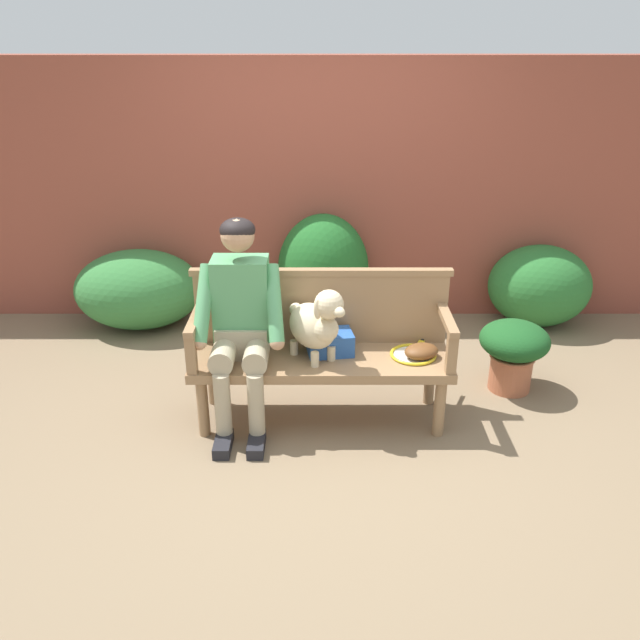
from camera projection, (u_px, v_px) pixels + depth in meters
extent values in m
plane|color=#7A664C|center=(320.00, 417.00, 4.28)|extent=(40.00, 40.00, 0.00)
cube|color=brown|center=(320.00, 191.00, 5.54)|extent=(8.00, 0.30, 2.14)
ellipsoid|color=#337538|center=(137.00, 289.00, 5.48)|extent=(1.06, 0.81, 0.66)
ellipsoid|color=#1E5B23|center=(322.00, 270.00, 5.48)|extent=(0.76, 0.75, 0.95)
ellipsoid|color=#286B2D|center=(538.00, 285.00, 5.52)|extent=(0.85, 0.73, 0.69)
cube|color=#93704C|center=(320.00, 361.00, 4.11)|extent=(1.61, 0.51, 0.06)
cylinder|color=#93704C|center=(202.00, 408.00, 4.02)|extent=(0.07, 0.07, 0.39)
cylinder|color=#93704C|center=(438.00, 407.00, 4.02)|extent=(0.07, 0.07, 0.39)
cylinder|color=#93704C|center=(211.00, 377.00, 4.37)|extent=(0.07, 0.07, 0.39)
cylinder|color=#93704C|center=(429.00, 377.00, 4.38)|extent=(0.07, 0.07, 0.39)
cube|color=#93704C|center=(320.00, 309.00, 4.21)|extent=(1.61, 0.05, 0.46)
cube|color=#93704C|center=(320.00, 272.00, 4.10)|extent=(1.65, 0.06, 0.04)
cube|color=#93704C|center=(190.00, 355.00, 3.85)|extent=(0.06, 0.06, 0.24)
cube|color=#93704C|center=(194.00, 319.00, 3.99)|extent=(0.06, 0.51, 0.04)
cube|color=#93704C|center=(450.00, 355.00, 3.85)|extent=(0.06, 0.06, 0.24)
cube|color=#93704C|center=(446.00, 318.00, 3.99)|extent=(0.06, 0.51, 0.04)
cube|color=black|center=(222.00, 444.00, 3.94)|extent=(0.10, 0.24, 0.07)
cylinder|color=tan|center=(221.00, 404.00, 3.92)|extent=(0.10, 0.10, 0.40)
cylinder|color=tan|center=(222.00, 353.00, 3.96)|extent=(0.15, 0.32, 0.15)
cube|color=black|center=(255.00, 444.00, 3.94)|extent=(0.10, 0.24, 0.07)
cylinder|color=tan|center=(255.00, 404.00, 3.92)|extent=(0.10, 0.10, 0.40)
cylinder|color=tan|center=(255.00, 353.00, 3.96)|extent=(0.15, 0.32, 0.15)
cube|color=tan|center=(242.00, 339.00, 4.10)|extent=(0.32, 0.24, 0.20)
cube|color=#519960|center=(240.00, 299.00, 4.01)|extent=(0.34, 0.22, 0.52)
cylinder|color=#519960|center=(202.00, 304.00, 3.89)|extent=(0.14, 0.33, 0.45)
sphere|color=tan|center=(198.00, 343.00, 3.86)|extent=(0.09, 0.09, 0.09)
cylinder|color=#519960|center=(273.00, 304.00, 3.89)|extent=(0.14, 0.33, 0.45)
sphere|color=tan|center=(276.00, 343.00, 3.86)|extent=(0.09, 0.09, 0.09)
sphere|color=tan|center=(236.00, 235.00, 3.83)|extent=(0.20, 0.20, 0.20)
ellipsoid|color=black|center=(236.00, 230.00, 3.82)|extent=(0.21, 0.21, 0.14)
cylinder|color=beige|center=(314.00, 359.00, 3.96)|extent=(0.05, 0.05, 0.09)
cylinder|color=beige|center=(330.00, 353.00, 4.03)|extent=(0.05, 0.05, 0.09)
cylinder|color=beige|center=(293.00, 347.00, 4.11)|extent=(0.05, 0.05, 0.09)
cylinder|color=beige|center=(309.00, 342.00, 4.18)|extent=(0.05, 0.05, 0.09)
ellipsoid|color=beige|center=(311.00, 326.00, 4.00)|extent=(0.40, 0.42, 0.28)
sphere|color=beige|center=(324.00, 329.00, 3.91)|extent=(0.16, 0.16, 0.16)
sphere|color=beige|center=(328.00, 305.00, 3.81)|extent=(0.18, 0.18, 0.18)
ellipsoid|color=beige|center=(336.00, 311.00, 3.76)|extent=(0.12, 0.13, 0.07)
ellipsoid|color=beige|center=(316.00, 309.00, 3.78)|extent=(0.07, 0.07, 0.13)
ellipsoid|color=beige|center=(336.00, 303.00, 3.87)|extent=(0.07, 0.07, 0.13)
sphere|color=beige|center=(295.00, 309.00, 4.10)|extent=(0.08, 0.08, 0.08)
torus|color=yellow|center=(412.00, 354.00, 4.10)|extent=(0.38, 0.38, 0.02)
cylinder|color=silver|center=(412.00, 355.00, 4.10)|extent=(0.25, 0.25, 0.00)
cube|color=yellow|center=(419.00, 343.00, 4.24)|extent=(0.06, 0.08, 0.02)
cylinder|color=black|center=(425.00, 335.00, 4.35)|extent=(0.12, 0.21, 0.03)
ellipsoid|color=brown|center=(420.00, 351.00, 4.06)|extent=(0.27, 0.24, 0.09)
cube|color=#2856A3|center=(329.00, 343.00, 4.12)|extent=(0.31, 0.24, 0.14)
cylinder|color=#A85B3D|center=(509.00, 372.00, 4.58)|extent=(0.29, 0.29, 0.25)
torus|color=#A85B3D|center=(511.00, 356.00, 4.52)|extent=(0.31, 0.31, 0.02)
ellipsoid|color=#194C1E|center=(513.00, 340.00, 4.47)|extent=(0.48, 0.48, 0.25)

